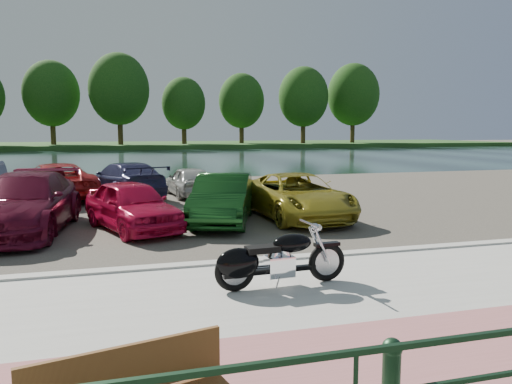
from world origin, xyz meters
TOP-DOWN VIEW (x-y plane):
  - ground at (0.00, 0.00)m, footprint 200.00×200.00m
  - promenade at (0.00, -1.00)m, footprint 60.00×6.00m
  - pink_path at (0.00, -2.50)m, footprint 60.00×2.00m
  - kerb at (0.00, 2.00)m, footprint 60.00×0.30m
  - parking_lot at (0.00, 11.00)m, footprint 60.00×18.00m
  - river at (0.00, 40.00)m, footprint 120.00×40.00m
  - far_bank at (0.00, 72.00)m, footprint 120.00×24.00m
  - bollards at (-1.67, -3.70)m, footprint 10.68×0.18m
  - far_trees at (4.36, 65.79)m, footprint 70.25×10.68m
  - motorcycle at (-1.36, 0.31)m, footprint 2.33×0.75m
  - car_3 at (-6.06, 6.48)m, footprint 2.75×5.53m
  - car_4 at (-3.38, 6.11)m, footprint 2.80×4.20m
  - car_5 at (-0.85, 6.45)m, footprint 2.76×4.50m
  - car_6 at (1.45, 6.57)m, footprint 2.42×4.94m
  - car_10 at (-5.92, 12.80)m, footprint 3.51×5.48m
  - car_11 at (-3.42, 12.79)m, footprint 3.41×5.19m
  - car_12 at (-0.96, 12.42)m, footprint 1.80×3.70m

SIDE VIEW (x-z plane):
  - ground at x=0.00m, z-range 0.00..0.00m
  - river at x=0.00m, z-range 0.00..0.00m
  - parking_lot at x=0.00m, z-range 0.00..0.04m
  - promenade at x=0.00m, z-range 0.00..0.10m
  - kerb at x=0.00m, z-range 0.00..0.14m
  - pink_path at x=0.00m, z-range 0.10..0.11m
  - far_bank at x=0.00m, z-range 0.00..0.60m
  - bollards at x=-1.67m, z-range 0.14..0.95m
  - motorcycle at x=-1.36m, z-range 0.04..1.09m
  - car_12 at x=-0.96m, z-range 0.04..1.26m
  - car_4 at x=-3.38m, z-range 0.04..1.37m
  - car_6 at x=1.45m, z-range 0.04..1.39m
  - car_11 at x=-3.42m, z-range 0.04..1.44m
  - car_5 at x=-0.85m, z-range 0.04..1.44m
  - car_10 at x=-5.92m, z-range 0.04..1.45m
  - car_3 at x=-6.06m, z-range 0.04..1.58m
  - far_trees at x=4.36m, z-range 1.23..13.75m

